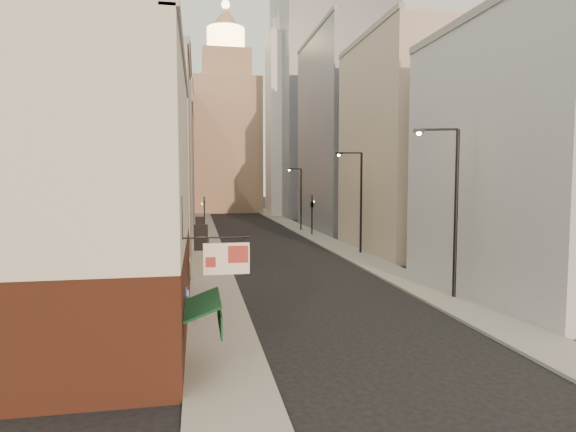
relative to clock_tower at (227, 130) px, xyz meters
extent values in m
plane|color=black|center=(1.00, -92.00, -17.63)|extent=(360.00, 360.00, 0.00)
cube|color=gray|center=(-5.50, -37.00, -17.56)|extent=(3.00, 140.00, 0.15)
cube|color=gray|center=(7.50, -37.00, -17.56)|extent=(3.00, 140.00, 0.15)
cube|color=#592B1B|center=(-10.00, -83.00, -15.63)|extent=(6.00, 16.00, 4.00)
cube|color=beige|center=(-10.00, -83.00, -9.63)|extent=(6.00, 16.00, 8.00)
cube|color=#9F9FA4|center=(-7.20, -83.00, -5.53)|extent=(0.60, 16.00, 0.40)
cylinder|color=black|center=(-5.90, -89.00, -12.73)|extent=(2.40, 0.06, 0.06)
cube|color=beige|center=(-5.50, -89.00, -13.48)|extent=(1.60, 0.06, 1.10)
cube|color=maroon|center=(-5.10, -89.00, -13.33)|extent=(0.70, 0.10, 0.60)
cube|color=maroon|center=(-6.05, -89.00, -13.58)|extent=(0.35, 0.10, 0.35)
cube|color=black|center=(-6.35, -88.80, -15.08)|extent=(1.25, 3.00, 0.52)
cube|color=black|center=(-5.75, -88.80, -15.58)|extent=(0.06, 3.00, 0.80)
cube|color=#2343A5|center=(-6.95, -85.80, -15.43)|extent=(0.08, 0.40, 0.50)
cube|color=black|center=(-6.30, -78.00, -14.03)|extent=(0.80, 0.08, 1.50)
cube|color=black|center=(-6.30, -68.00, -14.23)|extent=(0.70, 0.08, 1.30)
cube|color=tan|center=(-11.00, -66.00, -9.63)|extent=(8.00, 12.00, 16.00)
cube|color=#9F9FA4|center=(-11.00, -50.00, -7.63)|extent=(8.00, 16.00, 20.00)
cube|color=#8B6E56|center=(-11.00, -32.00, -9.13)|extent=(8.00, 18.00, 17.00)
cube|color=gray|center=(-11.00, -12.00, -5.63)|extent=(8.00, 20.00, 24.00)
cube|color=#9F9FA4|center=(13.00, -80.00, -9.63)|extent=(8.00, 16.00, 16.00)
cube|color=tan|center=(13.00, -62.00, -7.63)|extent=(8.00, 16.00, 20.00)
cube|color=gray|center=(13.00, -42.00, -4.63)|extent=(8.00, 20.00, 26.00)
cube|color=gray|center=(19.00, -14.00, 7.37)|extent=(20.00, 22.00, 50.00)
cube|color=#8B6E56|center=(0.00, 0.00, -3.63)|extent=(14.00, 14.00, 28.00)
cube|color=#8B6E56|center=(0.00, 0.00, 13.37)|extent=(10.00, 10.00, 6.00)
cylinder|color=#FFCC72|center=(0.00, 0.00, 18.87)|extent=(8.00, 8.00, 5.00)
cone|color=#8B6E56|center=(0.00, 0.00, 23.37)|extent=(7.00, 7.00, 5.00)
sphere|color=#FFCC72|center=(0.00, 0.00, 26.37)|extent=(1.80, 1.80, 1.80)
cube|color=silver|center=(11.00, -14.00, -0.63)|extent=(8.00, 8.00, 34.00)
cylinder|color=silver|center=(11.00, -14.00, 17.87)|extent=(6.00, 6.00, 3.00)
sphere|color=#9F9FA4|center=(11.00, -14.00, 20.37)|extent=(4.40, 4.40, 4.40)
cylinder|color=black|center=(11.00, -14.00, 22.87)|extent=(0.60, 0.60, 2.00)
cylinder|color=black|center=(8.03, -80.56, -12.77)|extent=(0.22, 0.22, 9.72)
cylinder|color=black|center=(6.99, -80.26, -7.91)|extent=(2.11, 0.73, 0.13)
cube|color=black|center=(5.95, -79.95, -7.96)|extent=(0.64, 0.40, 0.19)
sphere|color=#FFAE3F|center=(5.95, -79.95, -8.10)|extent=(0.26, 0.26, 0.26)
cylinder|color=black|center=(8.35, -63.46, -12.96)|extent=(0.21, 0.21, 9.34)
cylinder|color=black|center=(7.34, -63.23, -8.30)|extent=(2.05, 0.58, 0.12)
cube|color=black|center=(6.32, -63.00, -8.35)|extent=(0.61, 0.35, 0.19)
sphere|color=#FFAE3F|center=(6.32, -63.00, -8.48)|extent=(0.25, 0.25, 0.25)
cylinder|color=black|center=(7.23, -42.55, -13.47)|extent=(0.19, 0.19, 8.33)
cylinder|color=black|center=(6.36, -42.88, -9.30)|extent=(1.77, 0.77, 0.11)
cube|color=black|center=(5.50, -43.22, -9.35)|extent=(0.55, 0.37, 0.17)
sphere|color=#FFAE3F|center=(5.50, -43.22, -9.47)|extent=(0.22, 0.22, 0.22)
cylinder|color=black|center=(-5.71, -50.89, -15.13)|extent=(0.16, 0.16, 5.00)
imported|color=black|center=(-5.71, -50.89, -13.43)|extent=(0.49, 0.49, 1.36)
sphere|color=#19E533|center=(-5.96, -50.89, -13.43)|extent=(0.16, 0.16, 0.16)
cylinder|color=black|center=(7.38, -48.25, -15.13)|extent=(0.16, 0.16, 5.00)
imported|color=black|center=(7.38, -48.25, -13.43)|extent=(0.77, 0.77, 1.50)
sphere|color=#19E533|center=(7.63, -48.25, -13.43)|extent=(0.16, 0.16, 0.16)
camera|label=1|loc=(-6.47, -105.64, -10.74)|focal=30.00mm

